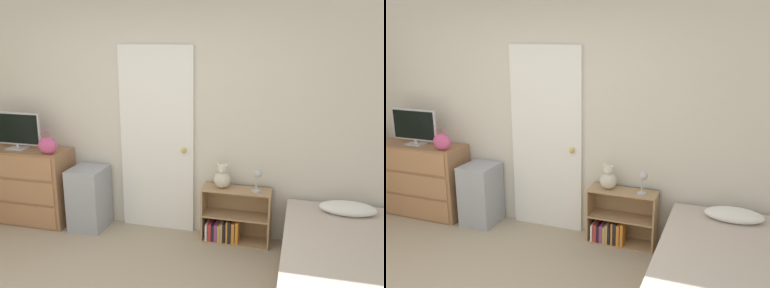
# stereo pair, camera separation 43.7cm
# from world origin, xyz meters

# --- Properties ---
(wall_back) EXTENTS (10.00, 0.06, 2.55)m
(wall_back) POSITION_xyz_m (0.00, 2.09, 1.27)
(wall_back) COLOR beige
(wall_back) RESTS_ON ground_plane
(door_closed) EXTENTS (0.84, 0.09, 2.06)m
(door_closed) POSITION_xyz_m (-0.08, 2.04, 1.03)
(door_closed) COLOR white
(door_closed) RESTS_ON ground_plane
(dresser) EXTENTS (1.10, 0.43, 0.88)m
(dresser) POSITION_xyz_m (-1.66, 1.83, 0.44)
(dresser) COLOR #996B47
(dresser) RESTS_ON ground_plane
(tv) EXTENTS (0.62, 0.16, 0.43)m
(tv) POSITION_xyz_m (-1.70, 1.81, 1.11)
(tv) COLOR #B7B7BC
(tv) RESTS_ON dresser
(handbag) EXTENTS (0.22, 0.13, 0.27)m
(handbag) POSITION_xyz_m (-1.24, 1.71, 0.98)
(handbag) COLOR #C64C7F
(handbag) RESTS_ON dresser
(storage_bin) EXTENTS (0.38, 0.41, 0.71)m
(storage_bin) POSITION_xyz_m (-0.84, 1.83, 0.35)
(storage_bin) COLOR #999EA8
(storage_bin) RESTS_ON ground_plane
(bookshelf) EXTENTS (0.72, 0.26, 0.60)m
(bookshelf) POSITION_xyz_m (0.79, 1.91, 0.23)
(bookshelf) COLOR tan
(bookshelf) RESTS_ON ground_plane
(teddy_bear) EXTENTS (0.18, 0.18, 0.27)m
(teddy_bear) POSITION_xyz_m (0.68, 1.91, 0.72)
(teddy_bear) COLOR beige
(teddy_bear) RESTS_ON bookshelf
(desk_lamp) EXTENTS (0.11, 0.10, 0.24)m
(desk_lamp) POSITION_xyz_m (1.06, 1.87, 0.77)
(desk_lamp) COLOR #B2B2B7
(desk_lamp) RESTS_ON bookshelf
(bed) EXTENTS (1.18, 1.85, 0.61)m
(bed) POSITION_xyz_m (1.94, 1.13, 0.25)
(bed) COLOR brown
(bed) RESTS_ON ground_plane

